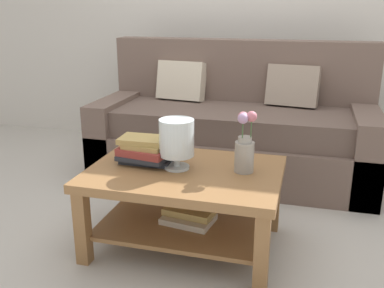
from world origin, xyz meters
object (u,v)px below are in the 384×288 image
(glass_hurricane_vase, at_px, (177,139))
(book_stack_main, at_px, (145,151))
(couch, at_px, (234,130))
(coffee_table, at_px, (185,192))
(flower_pitcher, at_px, (245,147))

(glass_hurricane_vase, bearing_deg, book_stack_main, 168.30)
(couch, distance_m, book_stack_main, 1.22)
(coffee_table, distance_m, book_stack_main, 0.33)
(coffee_table, relative_size, flower_pitcher, 3.12)
(glass_hurricane_vase, xyz_separation_m, flower_pitcher, (0.36, 0.05, -0.03))
(book_stack_main, distance_m, flower_pitcher, 0.57)
(glass_hurricane_vase, distance_m, flower_pitcher, 0.37)
(coffee_table, distance_m, glass_hurricane_vase, 0.31)
(book_stack_main, bearing_deg, coffee_table, -10.29)
(book_stack_main, xyz_separation_m, flower_pitcher, (0.57, 0.01, 0.07))
(couch, height_order, coffee_table, couch)
(couch, bearing_deg, book_stack_main, -104.79)
(coffee_table, bearing_deg, couch, 87.18)
(glass_hurricane_vase, height_order, flower_pitcher, flower_pitcher)
(couch, bearing_deg, coffee_table, -92.82)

